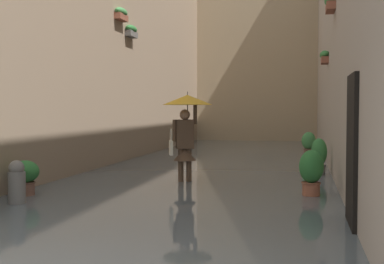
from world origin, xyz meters
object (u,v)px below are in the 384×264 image
object	(u,v)px
person_wading	(186,118)
potted_plant_near_left	(319,157)
potted_plant_near_right	(25,177)
potted_plant_far_left	(311,173)
mooring_bollard	(17,186)
potted_plant_mid_left	(309,145)

from	to	relation	value
person_wading	potted_plant_near_left	world-z (taller)	person_wading
potted_plant_near_left	potted_plant_near_right	distance (m)	6.82
potted_plant_near_left	potted_plant_far_left	bearing A→B (deg)	85.63
potted_plant_far_left	mooring_bollard	bearing A→B (deg)	21.09
potted_plant_mid_left	mooring_bollard	size ratio (longest dim) A/B	1.13
person_wading	potted_plant_mid_left	xyz separation A→B (m)	(-2.70, -6.18, -0.97)
person_wading	mooring_bollard	xyz separation A→B (m)	(2.22, 3.16, -1.10)
potted_plant_mid_left	mooring_bollard	xyz separation A→B (m)	(4.92, 9.34, -0.13)
potted_plant_mid_left	potted_plant_near_left	distance (m)	4.43
potted_plant_near_left	potted_plant_far_left	xyz separation A→B (m)	(0.23, 3.02, -0.01)
person_wading	potted_plant_near_right	world-z (taller)	person_wading
potted_plant_mid_left	potted_plant_far_left	size ratio (longest dim) A/B	1.01
potted_plant_far_left	potted_plant_near_left	bearing A→B (deg)	-94.37
potted_plant_near_left	potted_plant_mid_left	bearing A→B (deg)	-87.42
potted_plant_mid_left	mooring_bollard	bearing A→B (deg)	62.20
potted_plant_near_right	potted_plant_far_left	distance (m)	5.32
potted_plant_mid_left	potted_plant_far_left	distance (m)	7.45
potted_plant_mid_left	potted_plant_far_left	xyz separation A→B (m)	(0.03, 7.45, -0.01)
potted_plant_mid_left	person_wading	bearing A→B (deg)	66.36
potted_plant_mid_left	potted_plant_near_right	bearing A→B (deg)	58.56
potted_plant_near_right	potted_plant_far_left	xyz separation A→B (m)	(-5.20, -1.10, 0.09)
person_wading	potted_plant_far_left	world-z (taller)	person_wading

